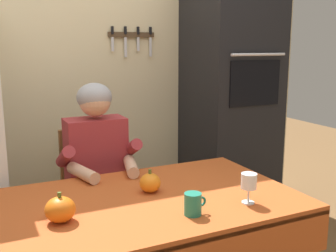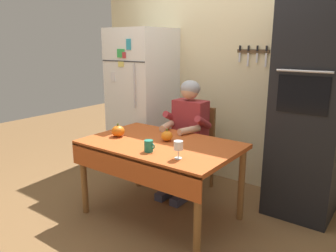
{
  "view_description": "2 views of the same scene",
  "coord_description": "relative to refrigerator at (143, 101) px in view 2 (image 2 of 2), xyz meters",
  "views": [
    {
      "loc": [
        -0.73,
        -1.61,
        1.47
      ],
      "look_at": [
        0.15,
        0.23,
        1.06
      ],
      "focal_mm": 43.21,
      "sensor_mm": 36.0,
      "label": 1
    },
    {
      "loc": [
        1.76,
        -2.18,
        1.62
      ],
      "look_at": [
        0.05,
        0.15,
        0.89
      ],
      "focal_mm": 35.11,
      "sensor_mm": 36.0,
      "label": 2
    }
  ],
  "objects": [
    {
      "name": "pumpkin_medium",
      "position": [
        0.5,
        -0.95,
        -0.11
      ],
      "size": [
        0.13,
        0.13,
        0.13
      ],
      "color": "orange",
      "rests_on": "dining_table"
    },
    {
      "name": "pumpkin_large",
      "position": [
        0.97,
        -0.79,
        -0.11
      ],
      "size": [
        0.11,
        0.11,
        0.12
      ],
      "color": "orange",
      "rests_on": "dining_table"
    },
    {
      "name": "seated_person",
      "position": [
        0.85,
        -0.28,
        -0.16
      ],
      "size": [
        0.47,
        0.55,
        1.25
      ],
      "color": "#38384C",
      "rests_on": "ground"
    },
    {
      "name": "chair_behind_person",
      "position": [
        0.85,
        -0.09,
        -0.39
      ],
      "size": [
        0.4,
        0.4,
        0.93
      ],
      "color": "brown",
      "rests_on": "ground"
    },
    {
      "name": "dining_table",
      "position": [
        0.95,
        -0.88,
        -0.24
      ],
      "size": [
        1.4,
        0.9,
        0.74
      ],
      "color": "brown",
      "rests_on": "ground"
    },
    {
      "name": "back_wall_assembly",
      "position": [
        1.0,
        0.39,
        0.4
      ],
      "size": [
        3.7,
        0.13,
        2.6
      ],
      "color": "beige",
      "rests_on": "ground"
    },
    {
      "name": "wine_glass",
      "position": [
        1.33,
        -1.12,
        -0.06
      ],
      "size": [
        0.07,
        0.07,
        0.14
      ],
      "color": "white",
      "rests_on": "dining_table"
    },
    {
      "name": "wall_oven",
      "position": [
        2.0,
        0.04,
        0.15
      ],
      "size": [
        0.6,
        0.64,
        2.1
      ],
      "color": "black",
      "rests_on": "ground"
    },
    {
      "name": "coffee_mug",
      "position": [
        1.03,
        -1.13,
        -0.11
      ],
      "size": [
        0.1,
        0.08,
        0.1
      ],
      "color": "#237F66",
      "rests_on": "dining_table"
    },
    {
      "name": "ground_plane",
      "position": [
        0.95,
        -0.96,
        -0.9
      ],
      "size": [
        10.0,
        10.0,
        0.0
      ],
      "primitive_type": "plane",
      "color": "brown",
      "rests_on": "ground"
    },
    {
      "name": "refrigerator",
      "position": [
        0.0,
        0.0,
        0.0
      ],
      "size": [
        0.68,
        0.71,
        1.8
      ],
      "color": "white",
      "rests_on": "ground"
    }
  ]
}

